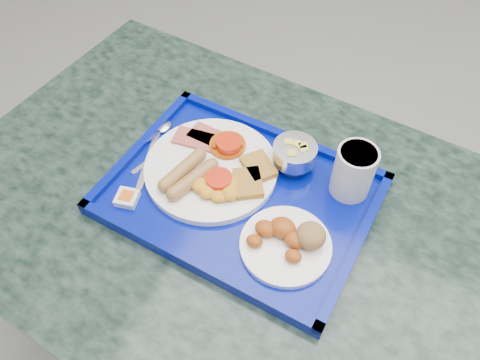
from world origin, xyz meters
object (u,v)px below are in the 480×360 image
object	(u,v)px
fruit_bowl	(295,153)
juice_cup	(354,170)
main_plate	(213,169)
table	(235,254)
bread_plate	(289,240)
tray	(240,195)

from	to	relation	value
fruit_bowl	juice_cup	distance (m)	0.12
main_plate	juice_cup	size ratio (longest dim) A/B	2.50
table	main_plate	xyz separation A→B (m)	(-0.07, 0.05, 0.21)
fruit_bowl	juice_cup	size ratio (longest dim) A/B	0.82
bread_plate	juice_cup	distance (m)	0.18
tray	fruit_bowl	distance (m)	0.13
main_plate	juice_cup	distance (m)	0.27
tray	main_plate	distance (m)	0.07
juice_cup	table	bearing A→B (deg)	-147.31
table	bread_plate	world-z (taller)	bread_plate
bread_plate	juice_cup	world-z (taller)	juice_cup
fruit_bowl	juice_cup	xyz separation A→B (m)	(0.12, -0.01, 0.02)
table	main_plate	bearing A→B (deg)	145.33
table	bread_plate	size ratio (longest dim) A/B	7.63
tray	juice_cup	world-z (taller)	juice_cup
tray	main_plate	bearing A→B (deg)	161.35
tray	fruit_bowl	xyz separation A→B (m)	(0.07, 0.10, 0.04)
table	main_plate	size ratio (longest dim) A/B	4.68
table	tray	size ratio (longest dim) A/B	2.37
main_plate	fruit_bowl	bearing A→B (deg)	31.17
tray	bread_plate	xyz separation A→B (m)	(0.12, -0.07, 0.02)
main_plate	bread_plate	bearing A→B (deg)	-25.39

